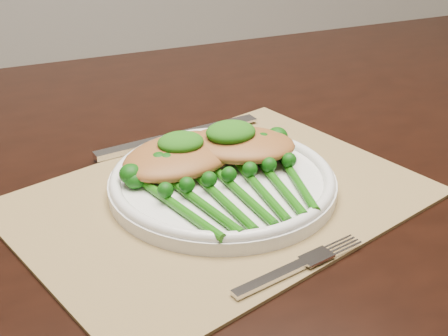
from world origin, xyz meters
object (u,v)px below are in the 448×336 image
object	(u,v)px
placemat	(219,199)
broccolini_bundle	(239,191)
dinner_plate	(222,181)
chicken_fillet_left	(181,155)

from	to	relation	value
placemat	broccolini_bundle	world-z (taller)	broccolini_bundle
placemat	dinner_plate	bearing A→B (deg)	38.95
dinner_plate	broccolini_bundle	xyz separation A→B (m)	(0.01, -0.04, 0.01)
placemat	broccolini_bundle	xyz separation A→B (m)	(0.01, -0.03, 0.02)
placemat	chicken_fillet_left	xyz separation A→B (m)	(-0.03, 0.06, 0.03)
chicken_fillet_left	broccolini_bundle	world-z (taller)	chicken_fillet_left
dinner_plate	chicken_fillet_left	size ratio (longest dim) A/B	1.74
placemat	chicken_fillet_left	world-z (taller)	chicken_fillet_left
placemat	dinner_plate	world-z (taller)	dinner_plate
chicken_fillet_left	dinner_plate	bearing A→B (deg)	-70.97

